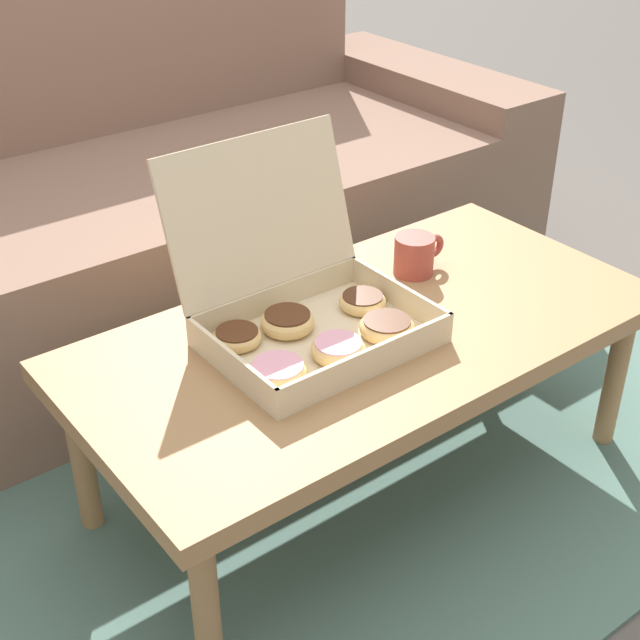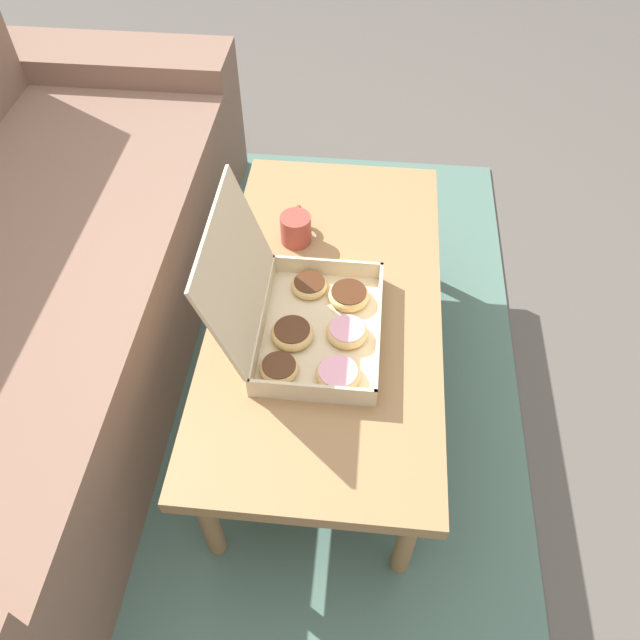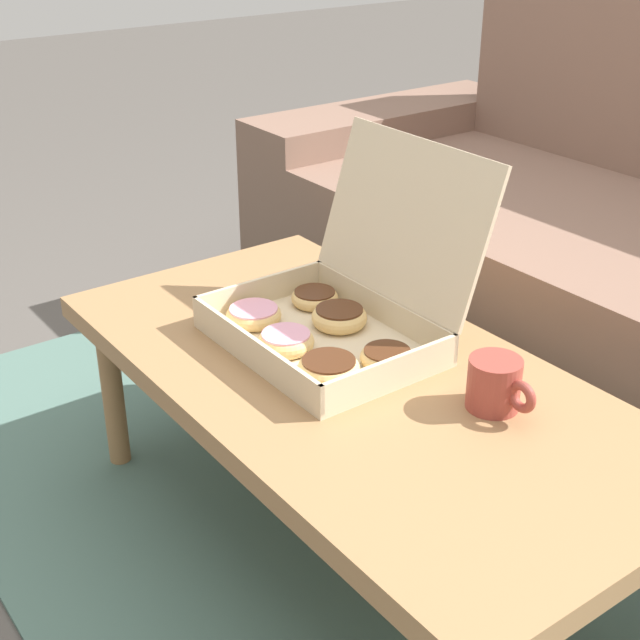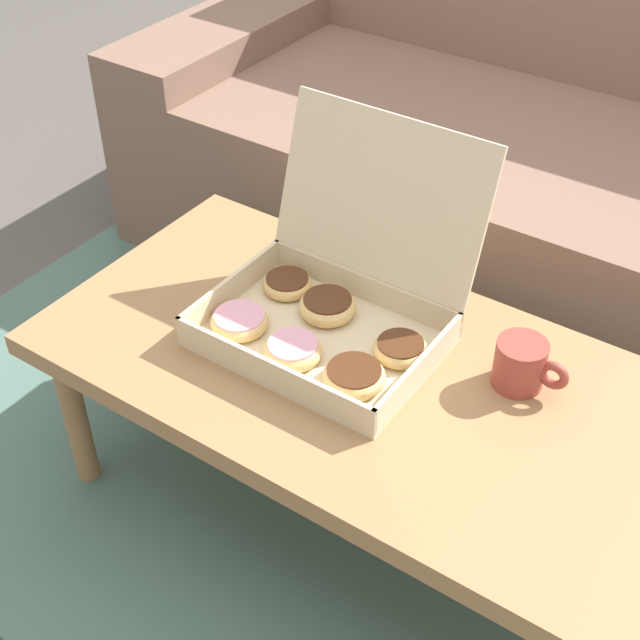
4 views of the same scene
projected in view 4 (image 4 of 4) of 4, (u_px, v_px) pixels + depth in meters
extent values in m
plane|color=#514C47|center=(383.00, 493.00, 1.76)|extent=(12.00, 12.00, 0.00)
cube|color=#4C6B60|center=(454.00, 403.00, 1.95)|extent=(2.24, 1.88, 0.01)
cube|color=#7A5B4C|center=(541.00, 238.00, 2.06)|extent=(1.64, 0.67, 0.45)
cube|color=#7A5B4C|center=(626.00, 85.00, 2.20)|extent=(1.64, 0.20, 0.88)
cube|color=#7A5B4C|center=(246.00, 104.00, 2.50)|extent=(0.24, 0.87, 0.53)
cube|color=#997047|center=(370.00, 378.00, 1.48)|extent=(1.14, 0.57, 0.04)
cylinder|color=#997047|center=(75.00, 416.00, 1.68)|extent=(0.04, 0.04, 0.34)
cylinder|color=#997047|center=(226.00, 297.00, 1.97)|extent=(0.04, 0.04, 0.34)
cube|color=beige|center=(320.00, 341.00, 1.52)|extent=(0.39, 0.28, 0.01)
cube|color=beige|center=(271.00, 373.00, 1.41)|extent=(0.39, 0.01, 0.05)
cube|color=beige|center=(364.00, 287.00, 1.59)|extent=(0.39, 0.01, 0.05)
cube|color=beige|center=(231.00, 289.00, 1.58)|extent=(0.01, 0.28, 0.05)
cube|color=beige|center=(419.00, 371.00, 1.42)|extent=(0.01, 0.28, 0.05)
cube|color=beige|center=(381.00, 197.00, 1.52)|extent=(0.39, 0.09, 0.27)
torus|color=#E5BC75|center=(355.00, 377.00, 1.42)|extent=(0.10, 0.10, 0.03)
cylinder|color=#472614|center=(355.00, 373.00, 1.41)|extent=(0.09, 0.09, 0.01)
torus|color=#E5BC75|center=(240.00, 321.00, 1.53)|extent=(0.10, 0.10, 0.03)
cylinder|color=pink|center=(239.00, 318.00, 1.53)|extent=(0.09, 0.09, 0.01)
torus|color=#E5BC75|center=(327.00, 307.00, 1.56)|extent=(0.10, 0.10, 0.03)
cylinder|color=#472614|center=(327.00, 302.00, 1.55)|extent=(0.09, 0.09, 0.02)
torus|color=#E5BC75|center=(293.00, 351.00, 1.47)|extent=(0.10, 0.10, 0.03)
cylinder|color=pink|center=(293.00, 346.00, 1.46)|extent=(0.08, 0.08, 0.01)
torus|color=#E5BC75|center=(400.00, 349.00, 1.47)|extent=(0.09, 0.09, 0.03)
cylinder|color=#472614|center=(401.00, 345.00, 1.47)|extent=(0.08, 0.08, 0.01)
torus|color=#E5BC75|center=(287.00, 284.00, 1.62)|extent=(0.09, 0.09, 0.03)
cylinder|color=#472614|center=(287.00, 281.00, 1.61)|extent=(0.08, 0.08, 0.01)
cylinder|color=#993D33|center=(520.00, 364.00, 1.42)|extent=(0.08, 0.08, 0.08)
torus|color=#993D33|center=(553.00, 375.00, 1.39)|extent=(0.05, 0.01, 0.05)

